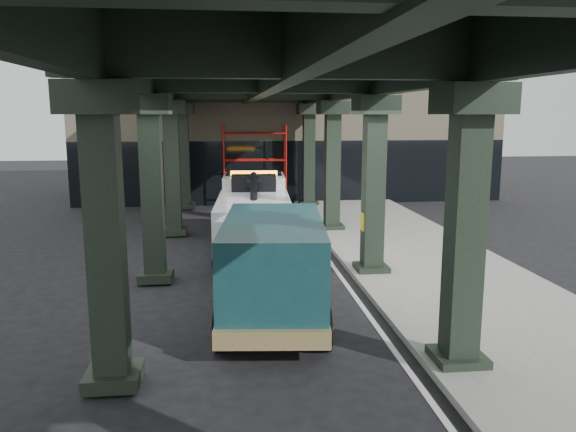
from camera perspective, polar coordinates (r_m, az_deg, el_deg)
ground at (r=13.87m, az=0.03°, el=-8.65°), size 90.00×90.00×0.00m
sidewalk at (r=16.77m, az=14.75°, el=-5.36°), size 5.00×40.00×0.15m
lane_stripe at (r=16.01m, az=5.30°, el=-6.06°), size 0.12×38.00×0.01m
viaduct at (r=15.10m, az=-2.41°, el=13.92°), size 7.40×32.00×6.40m
building at (r=33.22m, az=-0.46°, el=9.42°), size 22.00×10.00×8.00m
scaffolding at (r=27.82m, az=-3.41°, el=5.33°), size 3.08×0.88×4.00m
tow_truck at (r=18.95m, az=-3.47°, el=0.45°), size 2.70×8.05×2.60m
towed_van at (r=12.48m, az=-1.47°, el=-4.89°), size 2.74×5.84×2.30m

